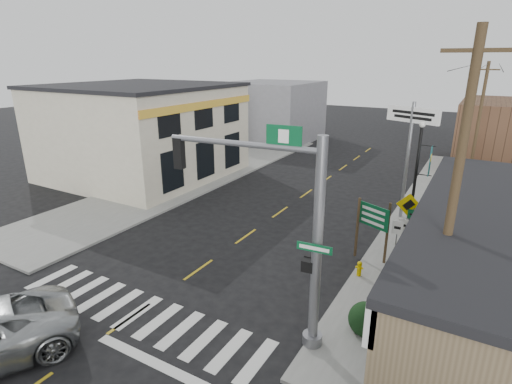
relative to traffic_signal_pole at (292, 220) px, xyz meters
The scene contains 19 objects.
ground 7.10m from the traffic_signal_pole, 160.85° to the right, with size 140.00×140.00×0.00m, color black.
sidewalk_right 12.43m from the traffic_signal_pole, 71.98° to the left, with size 6.00×38.00×0.13m, color gray.
sidewalk_left 18.66m from the traffic_signal_pole, 142.25° to the left, with size 6.00×38.00×0.13m, color gray.
center_line 9.19m from the traffic_signal_pole, 131.25° to the left, with size 0.12×56.00×0.01m, color gold.
crosswalk 7.00m from the traffic_signal_pole, 164.74° to the right, with size 11.00×2.20×0.01m, color silver.
left_building 22.04m from the traffic_signal_pole, 146.57° to the left, with size 12.00×12.00×6.80m, color beige.
bldg_distant_right 28.94m from the traffic_signal_pole, 76.75° to the left, with size 8.00×10.00×5.60m, color brown.
bldg_distant_left 34.31m from the traffic_signal_pole, 118.53° to the left, with size 9.00×10.00×6.40m, color slate.
traffic_signal_pole is the anchor object (origin of this frame).
guide_sign 6.99m from the traffic_signal_pole, 81.98° to the left, with size 1.62×0.14×2.84m.
fire_hydrant 6.26m from the traffic_signal_pole, 79.39° to the left, with size 0.21×0.21×0.65m.
ped_crossing_sign 8.84m from the traffic_signal_pole, 75.92° to the left, with size 1.11×0.08×2.85m.
lamp_post 11.13m from the traffic_signal_pole, 79.93° to the left, with size 0.75×0.59×5.76m.
dance_center_sign 12.76m from the traffic_signal_pole, 84.94° to the left, with size 3.07×0.19×6.52m.
bare_tree 5.57m from the traffic_signal_pole, 30.61° to the left, with size 2.17×2.17×4.34m.
shrub_front 4.49m from the traffic_signal_pole, 34.87° to the left, with size 1.17×1.17×0.88m, color #123311.
shrub_back 9.95m from the traffic_signal_pole, 52.56° to the left, with size 1.18×1.18×0.88m, color black.
utility_pole_near 4.36m from the traffic_signal_pole, 16.55° to the left, with size 1.65×0.25×9.47m.
utility_pole_far 22.29m from the traffic_signal_pole, 79.36° to the left, with size 1.48×0.22×8.54m.
Camera 1 is at (9.91, -8.21, 8.78)m, focal length 28.00 mm.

